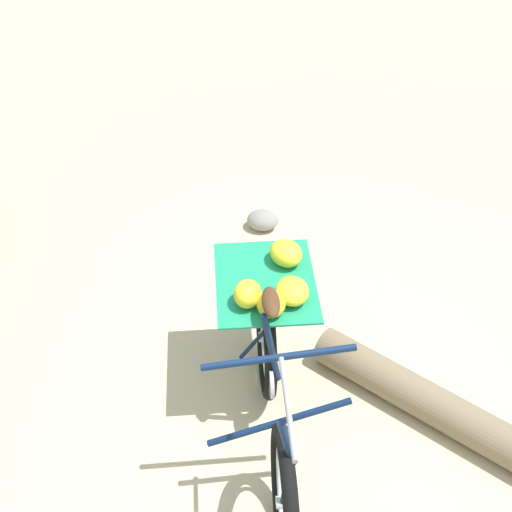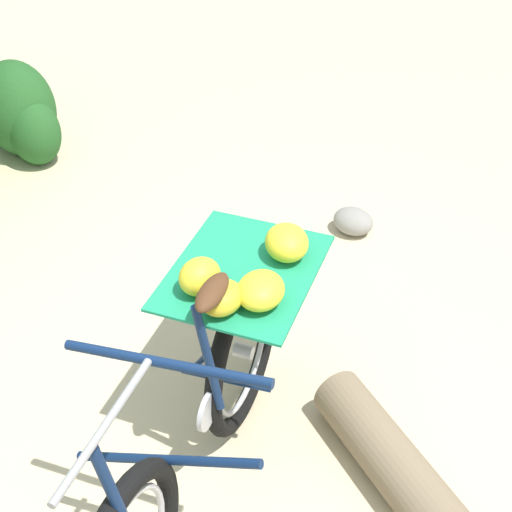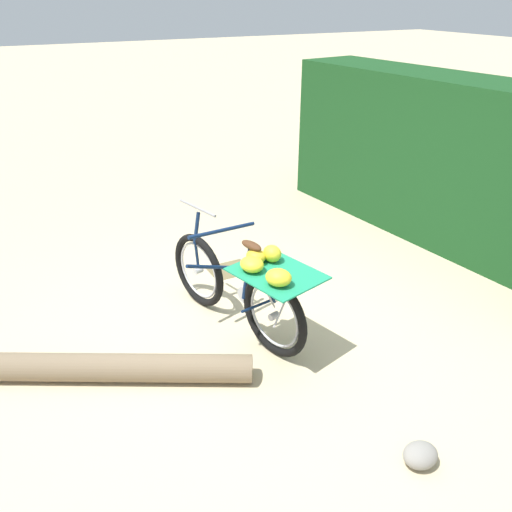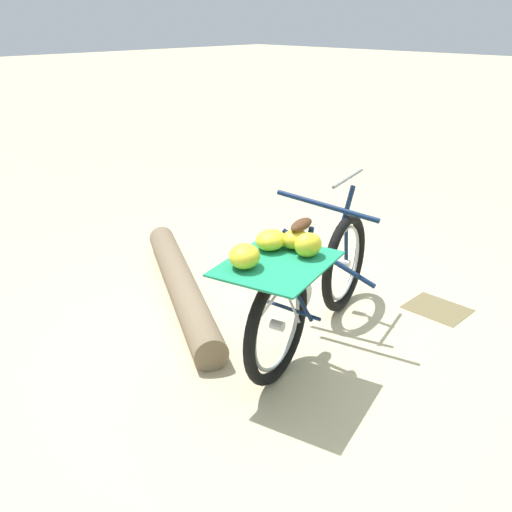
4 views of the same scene
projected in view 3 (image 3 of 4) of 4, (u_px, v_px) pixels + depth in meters
name	position (u px, v px, depth m)	size (l,w,h in m)	color
ground_plane	(254.00, 330.00, 4.73)	(60.00, 60.00, 0.00)	beige
foliage_hedge	(436.00, 158.00, 6.26)	(4.19, 0.90, 1.91)	#19471E
bicycle	(240.00, 285.00, 4.50)	(0.88, 1.79, 1.03)	black
fallen_log	(119.00, 368.00, 4.08)	(0.22, 0.22, 2.10)	#7F6B51
path_stone	(420.00, 455.00, 3.36)	(0.24, 0.20, 0.15)	gray
leaf_litter_patch	(229.00, 270.00, 5.74)	(0.44, 0.36, 0.01)	olive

